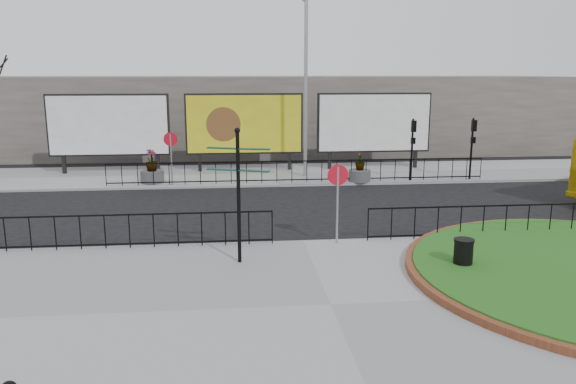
{
  "coord_description": "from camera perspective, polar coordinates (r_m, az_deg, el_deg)",
  "views": [
    {
      "loc": [
        -2.17,
        -16.85,
        5.34
      ],
      "look_at": [
        -0.35,
        1.28,
        1.41
      ],
      "focal_mm": 35.0,
      "sensor_mm": 36.0,
      "label": 1
    }
  ],
  "objects": [
    {
      "name": "building_backdrop",
      "position": [
        39.01,
        -2.55,
        7.98
      ],
      "size": [
        40.0,
        10.0,
        5.0
      ],
      "primitive_type": "cube",
      "color": "slate",
      "rests_on": "ground"
    },
    {
      "name": "pavement_far",
      "position": [
        29.41,
        -1.41,
        1.82
      ],
      "size": [
        44.0,
        6.0,
        0.12
      ],
      "primitive_type": "cube",
      "color": "gray",
      "rests_on": "ground"
    },
    {
      "name": "signal_pole_a",
      "position": [
        27.77,
        12.55,
        5.17
      ],
      "size": [
        0.22,
        0.26,
        3.0
      ],
      "color": "black",
      "rests_on": "pavement_far"
    },
    {
      "name": "railing_far",
      "position": [
        26.75,
        1.17,
        2.11
      ],
      "size": [
        18.0,
        0.1,
        1.1
      ],
      "primitive_type": null,
      "color": "black",
      "rests_on": "pavement_far"
    },
    {
      "name": "planter_c",
      "position": [
        27.37,
        7.29,
        2.03
      ],
      "size": [
        1.06,
        1.06,
        1.42
      ],
      "color": "#4C4C4F",
      "rests_on": "pavement_far"
    },
    {
      "name": "billboard_mid",
      "position": [
        29.95,
        -4.46,
        6.88
      ],
      "size": [
        6.2,
        0.31,
        4.1
      ],
      "color": "black",
      "rests_on": "pavement_far"
    },
    {
      "name": "speed_sign_far",
      "position": [
        26.62,
        -11.82,
        4.52
      ],
      "size": [
        0.64,
        0.07,
        2.47
      ],
      "color": "gray",
      "rests_on": "pavement_far"
    },
    {
      "name": "planter_a",
      "position": [
        27.53,
        -13.65,
        2.07
      ],
      "size": [
        1.1,
        1.1,
        1.61
      ],
      "color": "#4C4C4F",
      "rests_on": "pavement_far"
    },
    {
      "name": "ground",
      "position": [
        17.81,
        1.55,
        -5.29
      ],
      "size": [
        90.0,
        90.0,
        0.0
      ],
      "primitive_type": "plane",
      "color": "black",
      "rests_on": "ground"
    },
    {
      "name": "speed_sign_near",
      "position": [
        17.1,
        5.08,
        0.57
      ],
      "size": [
        0.64,
        0.07,
        2.47
      ],
      "color": "gray",
      "rests_on": "pavement_near"
    },
    {
      "name": "billboard_right",
      "position": [
        30.91,
        8.73,
        6.94
      ],
      "size": [
        6.2,
        0.31,
        4.1
      ],
      "color": "black",
      "rests_on": "pavement_far"
    },
    {
      "name": "fingerpost_sign",
      "position": [
        15.28,
        -5.07,
        0.97
      ],
      "size": [
        1.74,
        0.8,
        3.76
      ],
      "rotation": [
        0.0,
        0.0,
        -0.38
      ],
      "color": "black",
      "rests_on": "pavement_near"
    },
    {
      "name": "pavement_near",
      "position": [
        13.15,
        4.35,
        -11.54
      ],
      "size": [
        30.0,
        10.0,
        0.12
      ],
      "primitive_type": "cube",
      "color": "gray",
      "rests_on": "ground"
    },
    {
      "name": "litter_bin",
      "position": [
        15.68,
        17.37,
        -6.13
      ],
      "size": [
        0.54,
        0.54,
        0.89
      ],
      "color": "black",
      "rests_on": "pavement_near"
    },
    {
      "name": "railing_near_right",
      "position": [
        19.26,
        21.26,
        -2.72
      ],
      "size": [
        9.0,
        0.1,
        1.1
      ],
      "primitive_type": null,
      "color": "black",
      "rests_on": "pavement_near"
    },
    {
      "name": "lamp_post",
      "position": [
        28.09,
        1.83,
        11.11
      ],
      "size": [
        0.74,
        0.18,
        9.23
      ],
      "color": "gray",
      "rests_on": "pavement_far"
    },
    {
      "name": "billboard_left",
      "position": [
        30.6,
        -17.76,
        6.45
      ],
      "size": [
        6.2,
        0.31,
        4.1
      ],
      "color": "black",
      "rests_on": "pavement_far"
    },
    {
      "name": "signal_pole_b",
      "position": [
        28.85,
        18.25,
        5.1
      ],
      "size": [
        0.22,
        0.26,
        3.0
      ],
      "color": "black",
      "rests_on": "pavement_far"
    },
    {
      "name": "railing_near_left",
      "position": [
        17.61,
        -18.11,
        -3.83
      ],
      "size": [
        10.0,
        0.1,
        1.1
      ],
      "primitive_type": null,
      "color": "black",
      "rests_on": "pavement_near"
    }
  ]
}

